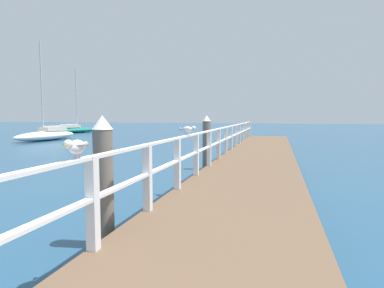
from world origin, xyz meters
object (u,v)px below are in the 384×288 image
(seagull_foreground, at_px, (76,146))
(dock_piling_near, at_px, (104,181))
(seagull_background, at_px, (188,129))
(boat_2, at_px, (74,129))
(boat_1, at_px, (47,135))
(dock_piling_far, at_px, (207,142))

(seagull_foreground, bearing_deg, dock_piling_near, -80.39)
(seagull_background, xyz_separation_m, boat_2, (-19.55, 23.80, -1.21))
(dock_piling_near, bearing_deg, boat_2, 125.47)
(dock_piling_near, xyz_separation_m, boat_1, (-14.63, 16.91, -0.53))
(seagull_foreground, relative_size, boat_1, 0.06)
(dock_piling_far, height_order, boat_2, boat_2)
(dock_piling_far, distance_m, boat_2, 27.69)
(boat_2, bearing_deg, dock_piling_near, -36.07)
(dock_piling_far, xyz_separation_m, seagull_foreground, (0.38, -8.09, 0.62))
(dock_piling_near, bearing_deg, dock_piling_far, 90.00)
(dock_piling_far, height_order, seagull_foreground, dock_piling_far)
(seagull_foreground, xyz_separation_m, boat_2, (-19.54, 28.07, -1.21))
(boat_1, bearing_deg, boat_2, -62.64)
(seagull_foreground, bearing_deg, boat_1, -58.65)
(boat_1, height_order, boat_2, boat_1)
(dock_piling_far, distance_m, boat_1, 17.73)
(dock_piling_far, distance_m, seagull_background, 3.89)
(dock_piling_far, relative_size, boat_2, 0.27)
(boat_1, bearing_deg, dock_piling_near, 133.86)
(seagull_background, bearing_deg, dock_piling_near, 13.09)
(dock_piling_near, distance_m, seagull_background, 3.18)
(dock_piling_far, bearing_deg, boat_1, 145.67)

